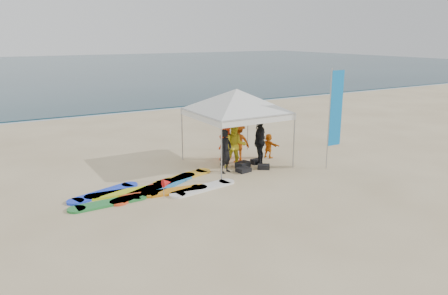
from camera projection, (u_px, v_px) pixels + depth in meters
ground at (244, 209)px, 13.05m from camera, size 120.00×120.00×0.00m
ocean at (19, 70)px, 63.15m from camera, size 160.00×84.00×0.08m
shoreline_foam at (92, 115)px, 28.25m from camera, size 160.00×1.20×0.01m
person_black_a at (226, 151)px, 16.27m from camera, size 0.71×0.62×1.65m
person_yellow at (235, 146)px, 16.82m from camera, size 1.07×0.97×1.77m
person_orange_a at (238, 142)px, 17.62m from camera, size 1.11×0.70×1.64m
person_black_b at (260, 141)px, 17.31m from camera, size 1.16×1.04×1.89m
person_orange_b at (226, 141)px, 18.01m from camera, size 0.92×0.83×1.58m
person_seated at (269, 146)px, 18.32m from camera, size 0.61×1.01×1.03m
canopy_tent at (237, 89)px, 16.85m from camera, size 4.56×4.56×3.44m
feather_flag at (335, 110)px, 16.57m from camera, size 0.65×0.04×3.87m
marker_pennant at (167, 183)px, 13.81m from camera, size 0.28×0.28×0.64m
gear_pile at (249, 166)px, 16.95m from camera, size 1.44×1.12×0.22m
surfboard_spread at (152, 190)px, 14.55m from camera, size 5.15×2.36×0.07m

